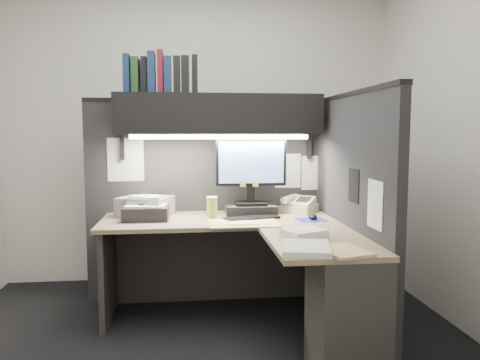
{
  "coord_description": "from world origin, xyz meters",
  "views": [
    {
      "loc": [
        -0.13,
        -2.85,
        1.36
      ],
      "look_at": [
        0.26,
        0.51,
        1.02
      ],
      "focal_mm": 35.0,
      "sensor_mm": 36.0,
      "label": 1
    }
  ],
  "objects_px": {
    "overhead_shelf": "(219,114)",
    "monitor": "(251,185)",
    "printer": "(145,206)",
    "coffee_cup": "(212,208)",
    "desk": "(275,278)",
    "notebook_stack": "(146,213)",
    "telephone": "(299,206)",
    "keyboard": "(252,218)"
  },
  "relations": [
    {
      "from": "telephone",
      "to": "notebook_stack",
      "type": "bearing_deg",
      "value": -134.55
    },
    {
      "from": "overhead_shelf",
      "to": "telephone",
      "type": "height_order",
      "value": "overhead_shelf"
    },
    {
      "from": "monitor",
      "to": "keyboard",
      "type": "bearing_deg",
      "value": -94.67
    },
    {
      "from": "monitor",
      "to": "printer",
      "type": "xyz_separation_m",
      "value": [
        -0.81,
        0.05,
        -0.16
      ]
    },
    {
      "from": "desk",
      "to": "printer",
      "type": "distance_m",
      "value": 1.19
    },
    {
      "from": "printer",
      "to": "desk",
      "type": "bearing_deg",
      "value": -16.63
    },
    {
      "from": "overhead_shelf",
      "to": "telephone",
      "type": "relative_size",
      "value": 6.1
    },
    {
      "from": "telephone",
      "to": "coffee_cup",
      "type": "xyz_separation_m",
      "value": [
        -0.7,
        -0.16,
        0.02
      ]
    },
    {
      "from": "overhead_shelf",
      "to": "printer",
      "type": "bearing_deg",
      "value": -178.41
    },
    {
      "from": "notebook_stack",
      "to": "telephone",
      "type": "bearing_deg",
      "value": 8.76
    },
    {
      "from": "keyboard",
      "to": "notebook_stack",
      "type": "xyz_separation_m",
      "value": [
        -0.77,
        0.09,
        0.04
      ]
    },
    {
      "from": "notebook_stack",
      "to": "overhead_shelf",
      "type": "bearing_deg",
      "value": 17.62
    },
    {
      "from": "monitor",
      "to": "printer",
      "type": "bearing_deg",
      "value": 177.36
    },
    {
      "from": "desk",
      "to": "monitor",
      "type": "relative_size",
      "value": 2.92
    },
    {
      "from": "coffee_cup",
      "to": "telephone",
      "type": "bearing_deg",
      "value": 13.08
    },
    {
      "from": "desk",
      "to": "overhead_shelf",
      "type": "bearing_deg",
      "value": 111.79
    },
    {
      "from": "overhead_shelf",
      "to": "printer",
      "type": "xyz_separation_m",
      "value": [
        -0.57,
        -0.02,
        -0.7
      ]
    },
    {
      "from": "desk",
      "to": "coffee_cup",
      "type": "bearing_deg",
      "value": 121.44
    },
    {
      "from": "desk",
      "to": "notebook_stack",
      "type": "distance_m",
      "value": 1.08
    },
    {
      "from": "telephone",
      "to": "notebook_stack",
      "type": "height_order",
      "value": "telephone"
    },
    {
      "from": "printer",
      "to": "overhead_shelf",
      "type": "bearing_deg",
      "value": 25.31
    },
    {
      "from": "desk",
      "to": "coffee_cup",
      "type": "distance_m",
      "value": 0.79
    },
    {
      "from": "desk",
      "to": "telephone",
      "type": "bearing_deg",
      "value": 66.07
    },
    {
      "from": "keyboard",
      "to": "telephone",
      "type": "height_order",
      "value": "telephone"
    },
    {
      "from": "desk",
      "to": "coffee_cup",
      "type": "xyz_separation_m",
      "value": [
        -0.37,
        0.6,
        0.36
      ]
    },
    {
      "from": "monitor",
      "to": "telephone",
      "type": "height_order",
      "value": "monitor"
    },
    {
      "from": "coffee_cup",
      "to": "overhead_shelf",
      "type": "bearing_deg",
      "value": 67.24
    },
    {
      "from": "overhead_shelf",
      "to": "monitor",
      "type": "distance_m",
      "value": 0.59
    },
    {
      "from": "overhead_shelf",
      "to": "telephone",
      "type": "bearing_deg",
      "value": 0.81
    },
    {
      "from": "overhead_shelf",
      "to": "desk",
      "type": "bearing_deg",
      "value": -68.21
    },
    {
      "from": "coffee_cup",
      "to": "notebook_stack",
      "type": "height_order",
      "value": "coffee_cup"
    },
    {
      "from": "coffee_cup",
      "to": "printer",
      "type": "height_order",
      "value": "coffee_cup"
    },
    {
      "from": "telephone",
      "to": "coffee_cup",
      "type": "bearing_deg",
      "value": -130.22
    },
    {
      "from": "desk",
      "to": "notebook_stack",
      "type": "bearing_deg",
      "value": 145.66
    },
    {
      "from": "monitor",
      "to": "coffee_cup",
      "type": "distance_m",
      "value": 0.35
    },
    {
      "from": "coffee_cup",
      "to": "desk",
      "type": "bearing_deg",
      "value": -58.56
    },
    {
      "from": "monitor",
      "to": "notebook_stack",
      "type": "relative_size",
      "value": 1.8
    },
    {
      "from": "desk",
      "to": "overhead_shelf",
      "type": "xyz_separation_m",
      "value": [
        -0.3,
        0.75,
        1.06
      ]
    },
    {
      "from": "keyboard",
      "to": "coffee_cup",
      "type": "xyz_separation_m",
      "value": [
        -0.29,
        0.11,
        0.06
      ]
    },
    {
      "from": "desk",
      "to": "overhead_shelf",
      "type": "height_order",
      "value": "overhead_shelf"
    },
    {
      "from": "monitor",
      "to": "printer",
      "type": "relative_size",
      "value": 1.62
    },
    {
      "from": "overhead_shelf",
      "to": "monitor",
      "type": "bearing_deg",
      "value": -15.56
    }
  ]
}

